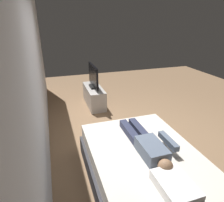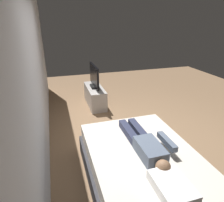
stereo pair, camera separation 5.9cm
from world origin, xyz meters
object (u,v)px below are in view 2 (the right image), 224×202
Objects in this scene: tv at (94,77)px; tv_stand at (95,96)px; pillow at (172,187)px; remote at (166,138)px; bed at (142,168)px; person at (146,145)px.

tv_stand is at bearing 0.00° from tv.
tv_stand is at bearing 0.65° from pillow.
pillow reaches higher than remote.
tv_stand is (2.72, 0.50, -0.30)m from remote.
tv reaches higher than tv_stand.
pillow is 0.44× the size of tv_stand.
bed is 4.15× the size of pillow.
pillow is 0.38× the size of person.
remote reaches higher than tv_stand.
remote is 2.78m from tv_stand.
tv_stand is 0.53m from tv.
tv reaches higher than pillow.
remote is at bearing -169.59° from tv_stand.
remote is (0.18, -0.46, 0.29)m from bed.
tv_stand is at bearing 0.80° from bed.
bed is at bearing 118.25° from person.
bed is at bearing -179.20° from tv.
tv is (-0.00, 0.00, 0.53)m from tv_stand.
remote is (0.86, -0.46, -0.05)m from pillow.
bed is 1.81× the size of tv_stand.
person reaches higher than remote.
pillow is 3.58m from tv.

